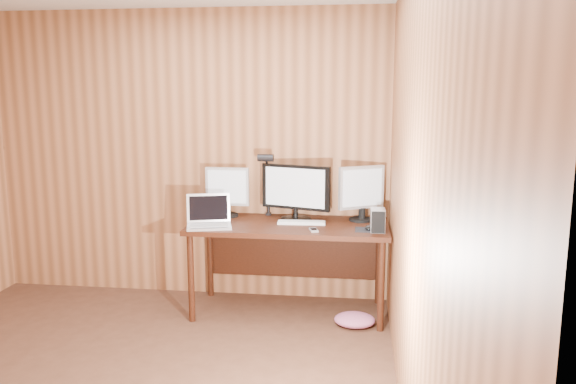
% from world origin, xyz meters
% --- Properties ---
extents(room_shell, '(4.00, 4.00, 4.00)m').
position_xyz_m(room_shell, '(0.00, 0.00, 1.25)').
color(room_shell, '#492A1C').
rests_on(room_shell, ground).
extents(desk, '(1.60, 0.70, 0.75)m').
position_xyz_m(desk, '(0.93, 1.70, 0.63)').
color(desk, black).
rests_on(desk, floor).
extents(monitor_center, '(0.58, 0.26, 0.46)m').
position_xyz_m(monitor_center, '(0.97, 1.76, 0.99)').
color(monitor_center, black).
rests_on(monitor_center, desk).
extents(monitor_left, '(0.37, 0.18, 0.42)m').
position_xyz_m(monitor_left, '(0.38, 1.83, 0.98)').
color(monitor_left, black).
rests_on(monitor_left, desk).
extents(monitor_right, '(0.37, 0.23, 0.46)m').
position_xyz_m(monitor_right, '(1.51, 1.81, 1.00)').
color(monitor_right, black).
rests_on(monitor_right, desk).
extents(laptop, '(0.40, 0.35, 0.25)m').
position_xyz_m(laptop, '(0.31, 1.48, 0.81)').
color(laptop, silver).
rests_on(laptop, desk).
extents(keyboard, '(0.39, 0.14, 0.02)m').
position_xyz_m(keyboard, '(1.03, 1.65, 0.76)').
color(keyboard, white).
rests_on(keyboard, desk).
extents(mousepad, '(0.21, 0.17, 0.00)m').
position_xyz_m(mousepad, '(1.57, 1.49, 0.75)').
color(mousepad, black).
rests_on(mousepad, desk).
extents(mouse, '(0.09, 0.12, 0.04)m').
position_xyz_m(mouse, '(1.57, 1.49, 0.77)').
color(mouse, black).
rests_on(mouse, mousepad).
extents(hard_drive, '(0.11, 0.16, 0.17)m').
position_xyz_m(hard_drive, '(1.63, 1.47, 0.84)').
color(hard_drive, silver).
rests_on(hard_drive, desk).
extents(phone, '(0.08, 0.12, 0.02)m').
position_xyz_m(phone, '(1.15, 1.42, 0.76)').
color(phone, silver).
rests_on(phone, desk).
extents(speaker, '(0.05, 0.05, 0.11)m').
position_xyz_m(speaker, '(1.52, 1.80, 0.80)').
color(speaker, black).
rests_on(speaker, desk).
extents(desk_lamp, '(0.13, 0.19, 0.58)m').
position_xyz_m(desk_lamp, '(0.71, 1.87, 1.11)').
color(desk_lamp, black).
rests_on(desk_lamp, desk).
extents(fabric_pile, '(0.32, 0.27, 0.10)m').
position_xyz_m(fabric_pile, '(1.48, 1.40, 0.05)').
color(fabric_pile, '#B7597D').
rests_on(fabric_pile, floor).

